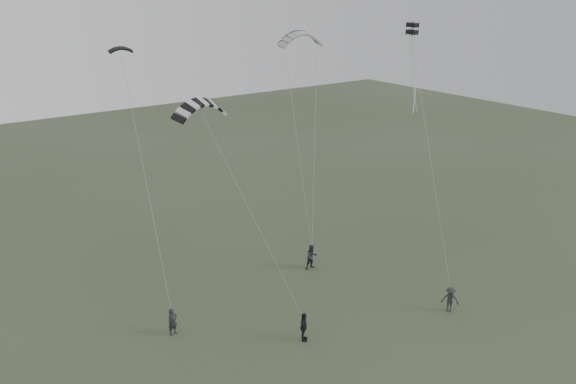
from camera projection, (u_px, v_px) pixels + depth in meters
ground at (324, 330)px, 33.41m from camera, size 140.00×140.00×0.00m
flyer_left at (173, 322)px, 32.79m from camera, size 0.67×0.50×1.68m
flyer_right at (312, 257)px, 40.50m from camera, size 0.93×0.74×1.84m
flyer_center at (304, 327)px, 32.19m from camera, size 1.02×1.06×1.77m
flyer_far at (450, 299)px, 35.12m from camera, size 1.17×1.24×1.69m
kite_dark_small at (120, 48)px, 34.52m from camera, size 1.52×0.74×0.59m
kite_pale_large at (301, 33)px, 41.04m from camera, size 3.55×1.53×1.60m
kite_striped at (200, 102)px, 30.03m from camera, size 3.41×1.76×1.46m
kite_box at (412, 28)px, 36.19m from camera, size 0.74×0.78×0.75m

